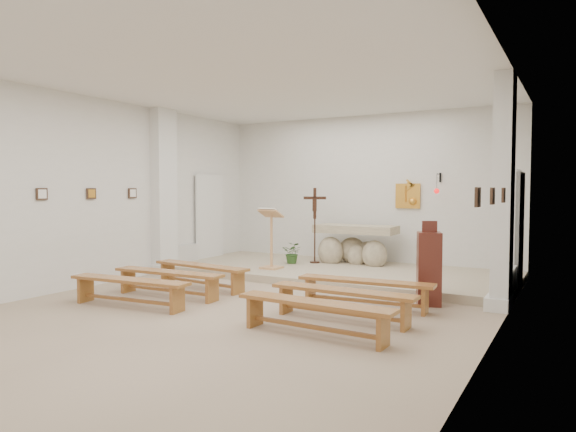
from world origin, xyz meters
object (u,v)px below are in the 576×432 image
Objects in this scene: lectern at (271,239)px; donation_pedestal at (429,268)px; bench_left_third at (129,286)px; bench_right_third at (314,310)px; bench_left_second at (168,277)px; altar at (354,247)px; bench_right_front at (365,287)px; bench_left_front at (201,270)px; bench_right_second at (342,297)px; crucifix_stand at (315,220)px.

donation_pedestal is at bearing -16.32° from lectern.
donation_pedestal is at bearing 26.12° from bench_left_third.
bench_left_second is at bearing 167.45° from bench_right_third.
altar reaches higher than bench_right_front.
bench_left_second is (-0.40, -2.63, -0.45)m from lectern.
bench_left_front is at bearing 87.43° from bench_left_second.
lectern reaches higher than bench_left_third.
bench_right_front is 1.00× the size of bench_left_second.
bench_left_front is (-0.40, -1.78, -0.45)m from lectern.
bench_right_second is at bearing 9.83° from bench_left_third.
bench_left_second is at bearing -179.34° from donation_pedestal.
donation_pedestal is 0.63× the size of bench_right_second.
altar is at bearing 110.64° from bench_right_front.
lectern is (-1.21, -1.58, 0.27)m from altar.
altar is 3.70m from bench_right_front.
bench_right_front and bench_left_third have the same top height.
bench_right_front is at bearing -65.73° from altar.
bench_right_front is at bearing -32.17° from lectern.
crucifix_stand is 3.19m from bench_left_front.
bench_left_front is 0.85m from bench_left_second.
bench_right_front is 0.85m from bench_right_second.
donation_pedestal is 4.01m from bench_left_front.
crucifix_stand is 5.30m from bench_right_third.
altar is 0.88× the size of bench_right_second.
lectern reaches higher than bench_left_front.
altar reaches higher than bench_right_third.
bench_left_second is at bearing -178.99° from bench_right_second.
altar is 0.87× the size of bench_right_third.
bench_left_third is (0.00, -1.70, 0.00)m from bench_left_front.
bench_right_third is at bearing -128.80° from donation_pedestal.
bench_left_front is at bearing 84.75° from bench_left_third.
bench_right_third is (-0.78, -2.40, -0.25)m from donation_pedestal.
bench_left_third is at bearing -83.69° from bench_left_front.
bench_left_second is at bearing -117.65° from crucifix_stand.
altar is 5.29m from bench_right_third.
donation_pedestal reaches higher than bench_right_second.
altar is at bearing 8.81° from crucifix_stand.
lectern is at bearing 83.53° from bench_left_front.
bench_left_third is (-3.16, -0.85, 0.00)m from bench_right_second.
donation_pedestal is at bearing 16.37° from bench_left_front.
bench_left_third is (-1.61, -5.05, -0.18)m from altar.
bench_right_second and bench_left_third have the same top height.
lectern reaches higher than bench_left_second.
bench_right_front is (1.54, -3.35, -0.18)m from altar.
bench_right_front is 3.59m from bench_left_third.
bench_left_third and bench_right_third have the same top height.
bench_left_second is 3.16m from bench_right_second.
bench_left_front is at bearing -120.90° from crucifix_stand.
bench_right_front is 1.00× the size of bench_right_third.
bench_left_third is at bearing -115.53° from crucifix_stand.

